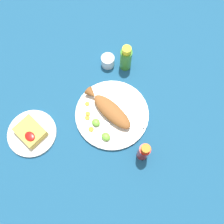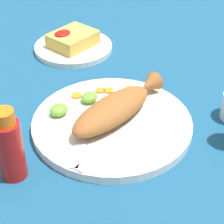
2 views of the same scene
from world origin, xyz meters
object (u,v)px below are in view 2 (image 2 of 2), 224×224
(main_plate, at_px, (112,124))
(side_plate_fries, at_px, (73,47))
(hot_sauce_bottle_red, at_px, (10,147))
(fried_fish, at_px, (116,108))
(fork_near, at_px, (106,146))
(fork_far, at_px, (83,139))

(main_plate, bearing_deg, side_plate_fries, -122.67)
(hot_sauce_bottle_red, bearing_deg, fried_fish, 169.06)
(fork_near, xyz_separation_m, side_plate_fries, (-0.26, -0.34, -0.01))
(fork_near, xyz_separation_m, hot_sauce_bottle_red, (0.14, -0.09, 0.04))
(fork_near, relative_size, hot_sauce_bottle_red, 1.34)
(main_plate, bearing_deg, fork_far, -1.21)
(fork_near, relative_size, fork_far, 1.12)
(fried_fish, distance_m, side_plate_fries, 0.35)
(fork_far, bearing_deg, fork_near, 74.70)
(main_plate, height_order, fork_far, fork_far)
(fried_fish, height_order, fork_near, fried_fish)
(fork_near, bearing_deg, fried_fish, -155.60)
(fork_near, bearing_deg, main_plate, -151.23)
(fork_far, height_order, side_plate_fries, fork_far)
(fried_fish, relative_size, fork_near, 1.36)
(main_plate, distance_m, fork_far, 0.08)
(main_plate, height_order, fried_fish, fried_fish)
(hot_sauce_bottle_red, distance_m, side_plate_fries, 0.48)
(main_plate, relative_size, fork_far, 1.95)
(main_plate, distance_m, hot_sauce_bottle_red, 0.23)
(fried_fish, distance_m, fork_far, 0.10)
(fork_near, distance_m, side_plate_fries, 0.43)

